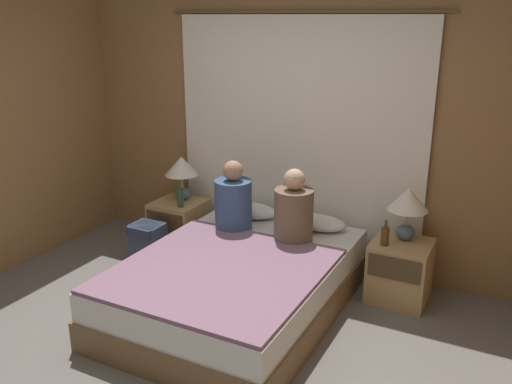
{
  "coord_description": "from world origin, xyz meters",
  "views": [
    {
      "loc": [
        1.89,
        -2.58,
        2.25
      ],
      "look_at": [
        0.0,
        1.08,
        0.9
      ],
      "focal_mm": 38.0,
      "sensor_mm": 36.0,
      "label": 1
    }
  ],
  "objects": [
    {
      "name": "backpack_on_floor",
      "position": [
        -1.12,
        1.07,
        0.24
      ],
      "size": [
        0.29,
        0.26,
        0.42
      ],
      "color": "#333D56",
      "rests_on": "ground_plane"
    },
    {
      "name": "beer_bottle_on_right_stand",
      "position": [
        0.98,
        1.42,
        0.58
      ],
      "size": [
        0.07,
        0.07,
        0.21
      ],
      "color": "#513819",
      "rests_on": "nightstand_right"
    },
    {
      "name": "bed",
      "position": [
        0.0,
        0.76,
        0.22
      ],
      "size": [
        1.5,
        2.1,
        0.45
      ],
      "color": "brown",
      "rests_on": "ground_plane"
    },
    {
      "name": "beer_bottle_on_left_stand",
      "position": [
        -0.99,
        1.42,
        0.6
      ],
      "size": [
        0.06,
        0.06,
        0.24
      ],
      "color": "#2D4C28",
      "rests_on": "nightstand_left"
    },
    {
      "name": "curtain_panel",
      "position": [
        0.0,
        1.86,
        1.14
      ],
      "size": [
        2.57,
        0.02,
        2.29
      ],
      "color": "white",
      "rests_on": "ground_plane"
    },
    {
      "name": "ground_plane",
      "position": [
        0.0,
        0.0,
        0.0
      ],
      "size": [
        16.0,
        16.0,
        0.0
      ],
      "primitive_type": "plane",
      "color": "#66605B"
    },
    {
      "name": "lamp_left",
      "position": [
        -1.1,
        1.61,
        0.81
      ],
      "size": [
        0.33,
        0.33,
        0.44
      ],
      "color": "slate",
      "rests_on": "nightstand_left"
    },
    {
      "name": "nightstand_right",
      "position": [
        1.1,
        1.53,
        0.25
      ],
      "size": [
        0.47,
        0.47,
        0.5
      ],
      "color": "tan",
      "rests_on": "ground_plane"
    },
    {
      "name": "person_left_in_bed",
      "position": [
        -0.33,
        1.28,
        0.71
      ],
      "size": [
        0.32,
        0.32,
        0.62
      ],
      "color": "#38517A",
      "rests_on": "bed"
    },
    {
      "name": "wall_back",
      "position": [
        0.0,
        1.93,
        1.25
      ],
      "size": [
        4.6,
        0.06,
        2.5
      ],
      "color": "olive",
      "rests_on": "ground_plane"
    },
    {
      "name": "person_right_in_bed",
      "position": [
        0.25,
        1.28,
        0.71
      ],
      "size": [
        0.32,
        0.32,
        0.62
      ],
      "color": "brown",
      "rests_on": "bed"
    },
    {
      "name": "nightstand_left",
      "position": [
        -1.1,
        1.53,
        0.25
      ],
      "size": [
        0.47,
        0.47,
        0.5
      ],
      "color": "tan",
      "rests_on": "ground_plane"
    },
    {
      "name": "lamp_right",
      "position": [
        1.1,
        1.61,
        0.81
      ],
      "size": [
        0.33,
        0.33,
        0.44
      ],
      "color": "slate",
      "rests_on": "nightstand_right"
    },
    {
      "name": "pillow_right",
      "position": [
        0.33,
        1.62,
        0.51
      ],
      "size": [
        0.51,
        0.3,
        0.12
      ],
      "color": "white",
      "rests_on": "bed"
    },
    {
      "name": "pillow_left",
      "position": [
        -0.33,
        1.62,
        0.51
      ],
      "size": [
        0.51,
        0.3,
        0.12
      ],
      "color": "white",
      "rests_on": "bed"
    },
    {
      "name": "blanket_on_bed",
      "position": [
        0.0,
        0.49,
        0.46
      ],
      "size": [
        1.44,
        1.5,
        0.03
      ],
      "color": "slate",
      "rests_on": "bed"
    }
  ]
}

